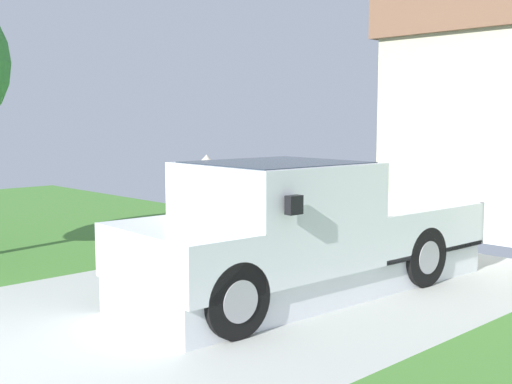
% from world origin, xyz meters
% --- Properties ---
extents(pickup_truck, '(2.14, 5.26, 1.70)m').
position_xyz_m(pickup_truck, '(0.30, 4.80, 0.76)').
color(pickup_truck, silver).
rests_on(pickup_truck, ground).
extents(person_with_hat, '(0.48, 0.48, 1.74)m').
position_xyz_m(person_with_hat, '(-0.99, 4.58, 1.04)').
color(person_with_hat, black).
rests_on(person_with_hat, ground).
extents(handbag, '(0.39, 0.15, 0.41)m').
position_xyz_m(handbag, '(-0.78, 4.37, 0.12)').
color(handbag, '#B24C56').
rests_on(handbag, ground).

